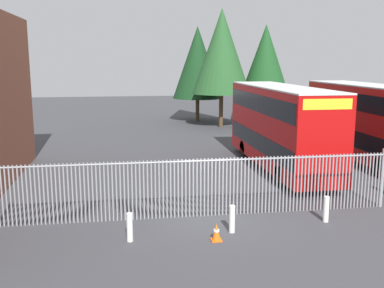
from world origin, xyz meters
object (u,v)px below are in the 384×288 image
at_px(double_decker_bus_near_gate, 280,124).
at_px(traffic_cone_by_gate, 216,232).
at_px(bollard_center_front, 232,219).
at_px(bollard_near_left, 130,227).
at_px(bollard_near_right, 326,209).
at_px(double_decker_bus_behind_fence_left, 368,120).

height_order(double_decker_bus_near_gate, traffic_cone_by_gate, double_decker_bus_near_gate).
height_order(bollard_center_front, traffic_cone_by_gate, bollard_center_front).
xyz_separation_m(bollard_near_left, bollard_near_right, (7.03, 0.70, 0.00)).
xyz_separation_m(bollard_near_right, traffic_cone_by_gate, (-4.26, -1.08, -0.19)).
bearing_deg(traffic_cone_by_gate, bollard_near_right, 14.24).
bearing_deg(bollard_center_front, double_decker_bus_behind_fence_left, 42.28).
relative_size(double_decker_bus_near_gate, bollard_near_right, 11.38).
xyz_separation_m(double_decker_bus_near_gate, traffic_cone_by_gate, (-5.32, -9.00, -2.13)).
bearing_deg(bollard_near_right, bollard_near_left, -174.32).
distance_m(bollard_near_right, traffic_cone_by_gate, 4.40).
xyz_separation_m(double_decker_bus_near_gate, bollard_near_right, (-1.06, -7.92, -1.95)).
bearing_deg(double_decker_bus_near_gate, bollard_near_right, -97.64).
bearing_deg(bollard_center_front, bollard_near_right, 7.48).
xyz_separation_m(double_decker_bus_behind_fence_left, bollard_center_front, (-10.10, -9.18, -1.95)).
height_order(bollard_near_left, traffic_cone_by_gate, bollard_near_left).
bearing_deg(double_decker_bus_near_gate, double_decker_bus_behind_fence_left, 8.22).
xyz_separation_m(double_decker_bus_near_gate, bollard_near_left, (-8.09, -8.62, -1.95)).
bearing_deg(bollard_center_front, bollard_near_left, -176.22).
relative_size(double_decker_bus_near_gate, bollard_near_left, 11.38).
xyz_separation_m(double_decker_bus_behind_fence_left, traffic_cone_by_gate, (-10.76, -9.79, -2.13)).
height_order(double_decker_bus_near_gate, bollard_center_front, double_decker_bus_near_gate).
distance_m(bollard_center_front, bollard_near_right, 3.63).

